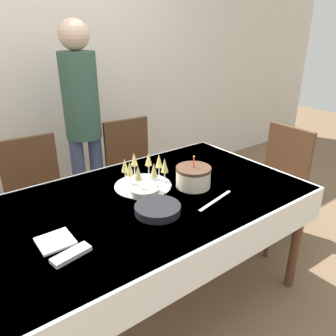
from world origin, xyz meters
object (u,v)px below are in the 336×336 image
(dining_chair_far_left, at_px, (38,198))
(person_standing, at_px, (82,111))
(dining_chair_right_end, at_px, (276,181))
(birthday_cake, at_px, (193,177))
(dining_chair_far_right, at_px, (133,171))
(plate_stack_main, at_px, (158,209))
(champagne_tray, at_px, (144,173))
(plate_stack_dessert, at_px, (145,190))

(dining_chair_far_left, bearing_deg, person_standing, 21.88)
(dining_chair_far_left, distance_m, dining_chair_right_end, 1.84)
(dining_chair_far_left, height_order, birthday_cake, birthday_cake)
(dining_chair_far_right, distance_m, dining_chair_right_end, 1.19)
(dining_chair_far_left, distance_m, birthday_cake, 1.18)
(dining_chair_far_left, xyz_separation_m, plate_stack_main, (0.34, -1.03, 0.27))
(champagne_tray, relative_size, plate_stack_dessert, 1.99)
(dining_chair_far_right, xyz_separation_m, person_standing, (-0.33, 0.19, 0.53))
(dining_chair_right_end, bearing_deg, champagne_tray, 173.44)
(birthday_cake, relative_size, plate_stack_dessert, 1.21)
(dining_chair_far_left, relative_size, plate_stack_main, 3.90)
(birthday_cake, height_order, champagne_tray, birthday_cake)
(dining_chair_far_left, relative_size, dining_chair_right_end, 1.00)
(dining_chair_far_left, xyz_separation_m, person_standing, (0.48, 0.19, 0.53))
(champagne_tray, xyz_separation_m, plate_stack_main, (-0.12, -0.31, -0.07))
(dining_chair_far_right, xyz_separation_m, champagne_tray, (-0.35, -0.73, 0.34))
(dining_chair_far_right, xyz_separation_m, plate_stack_dessert, (-0.40, -0.82, 0.27))
(dining_chair_far_left, height_order, person_standing, person_standing)
(dining_chair_far_left, relative_size, plate_stack_dessert, 5.39)
(birthday_cake, height_order, plate_stack_dessert, birthday_cake)
(dining_chair_far_left, distance_m, plate_stack_main, 1.12)
(champagne_tray, bearing_deg, person_standing, 88.44)
(champagne_tray, bearing_deg, birthday_cake, -38.14)
(dining_chair_right_end, xyz_separation_m, plate_stack_dessert, (-1.23, 0.05, 0.27))
(dining_chair_right_end, height_order, birthday_cake, birthday_cake)
(plate_stack_main, bearing_deg, dining_chair_far_left, 108.17)
(plate_stack_dessert, bearing_deg, dining_chair_far_right, 63.61)
(person_standing, bearing_deg, dining_chair_far_left, -158.12)
(dining_chair_right_end, bearing_deg, plate_stack_main, -172.45)
(dining_chair_far_left, relative_size, person_standing, 0.55)
(dining_chair_far_left, bearing_deg, birthday_cake, -52.93)
(dining_chair_far_left, bearing_deg, dining_chair_far_right, -0.01)
(dining_chair_far_right, bearing_deg, plate_stack_dessert, -116.39)
(birthday_cake, height_order, plate_stack_main, birthday_cake)
(person_standing, bearing_deg, dining_chair_far_right, -30.37)
(birthday_cake, bearing_deg, plate_stack_dessert, 161.50)
(birthday_cake, xyz_separation_m, plate_stack_main, (-0.35, -0.12, -0.04))
(dining_chair_far_right, height_order, birthday_cake, birthday_cake)
(champagne_tray, height_order, person_standing, person_standing)
(dining_chair_right_end, distance_m, plate_stack_main, 1.33)
(dining_chair_far_left, relative_size, birthday_cake, 4.45)
(plate_stack_main, bearing_deg, dining_chair_right_end, 7.55)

